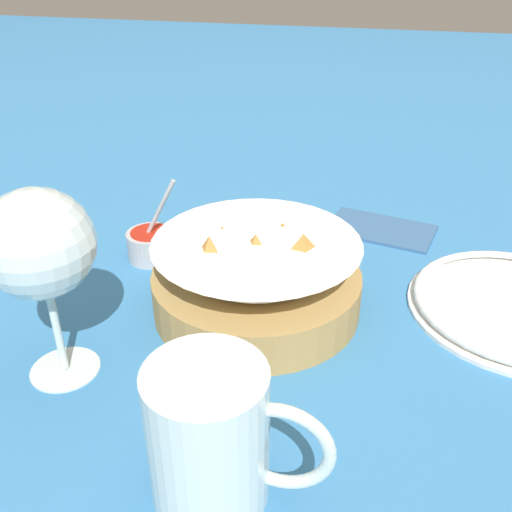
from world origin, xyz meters
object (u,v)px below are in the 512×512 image
object	(u,v)px
food_basket	(257,278)
sauce_cup	(152,243)
beer_mug	(216,441)
wine_glass	(39,249)

from	to	relation	value
food_basket	sauce_cup	distance (m)	0.17
sauce_cup	beer_mug	distance (m)	0.35
sauce_cup	beer_mug	xyz separation A→B (m)	(0.18, -0.30, 0.03)
food_basket	wine_glass	size ratio (longest dim) A/B	1.22
beer_mug	wine_glass	bearing A→B (deg)	152.69
food_basket	wine_glass	world-z (taller)	wine_glass
food_basket	sauce_cup	xyz separation A→B (m)	(-0.15, 0.07, -0.02)
wine_glass	beer_mug	world-z (taller)	wine_glass
food_basket	wine_glass	bearing A→B (deg)	-136.88
food_basket	beer_mug	size ratio (longest dim) A/B	1.73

